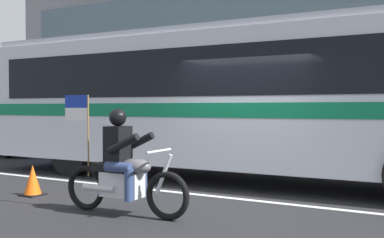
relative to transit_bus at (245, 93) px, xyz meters
The scene contains 7 objects.
ground_plane 2.29m from the transit_bus, 67.39° to the right, with size 60.00×60.00×0.00m, color black.
sidewalk_curb 4.33m from the transit_bus, 82.75° to the left, with size 28.00×3.80×0.15m, color #A39E93.
lane_center_stripe 2.65m from the transit_bus, 74.51° to the right, with size 26.60×0.14×0.01m, color silver.
transit_bus is the anchor object (origin of this frame).
motorcycle_with_rider 3.92m from the transit_bus, 95.10° to the right, with size 2.20×0.64×1.78m.
fire_hydrant 5.71m from the transit_bus, 152.90° to the left, with size 0.22×0.30×0.75m.
traffic_cone 4.57m from the transit_bus, 128.70° to the right, with size 0.36×0.36×0.55m.
Camera 1 is at (3.44, -7.92, 1.58)m, focal length 43.52 mm.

